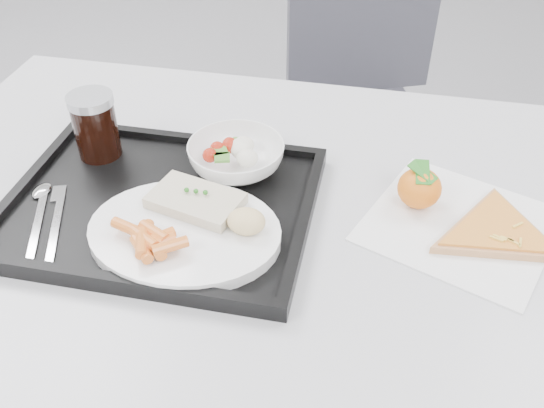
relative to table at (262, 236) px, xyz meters
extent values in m
cube|color=#A5A5A7|center=(0.00, 0.00, 0.05)|extent=(1.20, 0.80, 0.03)
cylinder|color=#47474C|center=(-0.54, 0.34, -0.32)|extent=(0.04, 0.04, 0.72)
cylinder|color=#47474C|center=(0.54, 0.34, -0.32)|extent=(0.04, 0.04, 0.72)
cube|color=#373740|center=(0.08, 0.72, -0.23)|extent=(0.55, 0.55, 0.04)
cube|color=#373740|center=(0.08, 0.91, 0.02)|extent=(0.40, 0.19, 0.46)
cylinder|color=#47474C|center=(-0.10, 0.54, -0.47)|extent=(0.03, 0.03, 0.43)
cylinder|color=#47474C|center=(0.26, 0.54, -0.47)|extent=(0.03, 0.03, 0.43)
cylinder|color=#47474C|center=(-0.10, 0.90, -0.47)|extent=(0.03, 0.03, 0.43)
cylinder|color=#47474C|center=(0.26, 0.90, -0.47)|extent=(0.03, 0.03, 0.43)
cube|color=black|center=(-0.14, -0.05, 0.07)|extent=(0.45, 0.35, 0.01)
cube|color=black|center=(-0.14, 0.12, 0.09)|extent=(0.45, 0.02, 0.01)
cube|color=black|center=(-0.14, -0.21, 0.09)|extent=(0.45, 0.02, 0.01)
cube|color=black|center=(0.07, -0.05, 0.09)|extent=(0.02, 0.32, 0.01)
cube|color=black|center=(-0.36, -0.05, 0.09)|extent=(0.02, 0.32, 0.01)
cylinder|color=white|center=(-0.08, -0.11, 0.09)|extent=(0.27, 0.27, 0.02)
cube|color=beige|center=(-0.08, -0.06, 0.11)|extent=(0.14, 0.11, 0.02)
sphere|color=#236B1C|center=(-0.10, -0.06, 0.12)|extent=(0.01, 0.01, 0.01)
sphere|color=#236B1C|center=(-0.08, -0.06, 0.12)|extent=(0.01, 0.01, 0.01)
sphere|color=#236B1C|center=(-0.07, -0.06, 0.12)|extent=(0.01, 0.01, 0.01)
ellipsoid|color=#F2BE89|center=(0.00, -0.10, 0.12)|extent=(0.06, 0.05, 0.03)
imported|color=white|center=(-0.05, 0.06, 0.11)|extent=(0.15, 0.15, 0.05)
cylinder|color=black|center=(-0.28, 0.06, 0.13)|extent=(0.07, 0.07, 0.10)
cylinder|color=#A5A8AD|center=(-0.28, 0.06, 0.18)|extent=(0.07, 0.07, 0.01)
cube|color=silver|center=(-0.30, -0.13, 0.08)|extent=(0.06, 0.14, 0.00)
ellipsoid|color=silver|center=(-0.33, -0.06, 0.09)|extent=(0.04, 0.05, 0.01)
cube|color=silver|center=(-0.27, -0.13, 0.08)|extent=(0.06, 0.14, 0.00)
cube|color=silver|center=(-0.30, -0.06, 0.08)|extent=(0.03, 0.04, 0.00)
cube|color=white|center=(0.29, 0.01, 0.07)|extent=(0.32, 0.32, 0.00)
ellipsoid|color=#FDA00E|center=(0.23, 0.04, 0.10)|extent=(0.08, 0.08, 0.06)
cube|color=#236B1C|center=(0.23, 0.04, 0.13)|extent=(0.02, 0.04, 0.02)
cube|color=#236B1C|center=(0.23, 0.04, 0.13)|extent=(0.05, 0.04, 0.02)
cylinder|color=tan|center=(0.34, 0.00, 0.08)|extent=(0.30, 0.30, 0.01)
cylinder|color=#B54624|center=(0.34, 0.00, 0.08)|extent=(0.27, 0.27, 0.00)
cube|color=#EABC47|center=(0.37, -0.03, 0.09)|extent=(0.01, 0.02, 0.00)
cube|color=#EABC47|center=(0.36, -0.03, 0.09)|extent=(0.02, 0.01, 0.00)
cube|color=#EABC47|center=(0.34, -0.03, 0.09)|extent=(0.02, 0.01, 0.00)
cube|color=#EABC47|center=(0.34, -0.03, 0.09)|extent=(0.02, 0.01, 0.00)
cube|color=#EABC47|center=(0.37, 0.00, 0.09)|extent=(0.02, 0.01, 0.00)
cube|color=#EABC47|center=(0.35, -0.03, 0.09)|extent=(0.02, 0.01, 0.00)
cylinder|color=orange|center=(-0.12, -0.18, 0.11)|extent=(0.04, 0.05, 0.02)
cylinder|color=orange|center=(-0.10, -0.16, 0.11)|extent=(0.04, 0.05, 0.02)
cylinder|color=orange|center=(-0.12, -0.16, 0.12)|extent=(0.05, 0.04, 0.02)
cylinder|color=orange|center=(-0.15, -0.14, 0.12)|extent=(0.05, 0.03, 0.02)
cylinder|color=orange|center=(-0.10, -0.16, 0.11)|extent=(0.05, 0.04, 0.02)
cylinder|color=orange|center=(-0.08, -0.17, 0.12)|extent=(0.05, 0.04, 0.02)
cylinder|color=orange|center=(-0.11, -0.15, 0.11)|extent=(0.04, 0.04, 0.02)
cylinder|color=orange|center=(-0.11, -0.14, 0.12)|extent=(0.05, 0.04, 0.02)
cylinder|color=orange|center=(-0.12, -0.17, 0.12)|extent=(0.03, 0.05, 0.02)
cylinder|color=orange|center=(-0.12, -0.15, 0.11)|extent=(0.03, 0.05, 0.02)
sphere|color=#A11F0E|center=(-0.09, 0.04, 0.12)|extent=(0.02, 0.02, 0.02)
sphere|color=#A11F0E|center=(-0.08, 0.06, 0.12)|extent=(0.02, 0.02, 0.02)
sphere|color=#A11F0E|center=(-0.07, 0.08, 0.12)|extent=(0.02, 0.02, 0.02)
sphere|color=#A11F0E|center=(-0.07, 0.07, 0.12)|extent=(0.02, 0.02, 0.02)
ellipsoid|color=silver|center=(-0.05, 0.07, 0.12)|extent=(0.03, 0.03, 0.03)
ellipsoid|color=silver|center=(-0.03, 0.05, 0.12)|extent=(0.03, 0.03, 0.03)
ellipsoid|color=silver|center=(-0.05, 0.08, 0.12)|extent=(0.03, 0.03, 0.03)
ellipsoid|color=silver|center=(-0.05, 0.07, 0.12)|extent=(0.03, 0.03, 0.03)
cube|color=#457C2A|center=(-0.08, 0.05, 0.12)|extent=(0.03, 0.03, 0.00)
cube|color=#457C2A|center=(-0.05, 0.08, 0.12)|extent=(0.03, 0.03, 0.00)
cube|color=#457C2A|center=(-0.07, 0.03, 0.12)|extent=(0.03, 0.03, 0.00)
camera|label=1|loc=(0.16, -0.70, 0.65)|focal=40.00mm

